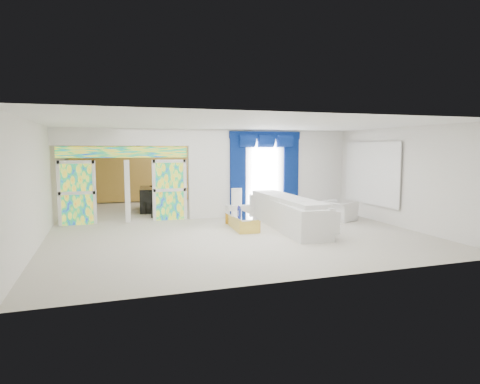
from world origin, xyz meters
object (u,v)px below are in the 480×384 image
object	(u,v)px
console_table	(245,211)
white_sofa	(288,214)
armchair	(339,211)
grand_piano	(158,199)
coffee_table	(242,222)

from	to	relation	value
console_table	white_sofa	bearing A→B (deg)	-74.42
armchair	grand_piano	world-z (taller)	grand_piano
white_sofa	console_table	bearing A→B (deg)	109.47
white_sofa	coffee_table	world-z (taller)	white_sofa
console_table	armchair	distance (m)	3.17
console_table	armchair	world-z (taller)	armchair
console_table	armchair	xyz separation A→B (m)	(2.73, -1.61, 0.10)
grand_piano	white_sofa	bearing A→B (deg)	-49.75
coffee_table	console_table	bearing A→B (deg)	68.73
coffee_table	grand_piano	distance (m)	4.80
white_sofa	armchair	world-z (taller)	white_sofa
armchair	grand_piano	bearing A→B (deg)	30.18
console_table	coffee_table	bearing A→B (deg)	-111.27
grand_piano	armchair	bearing A→B (deg)	-32.02
grand_piano	coffee_table	bearing A→B (deg)	-60.97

